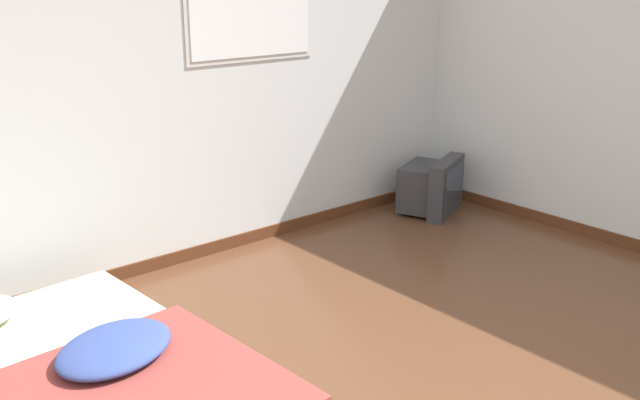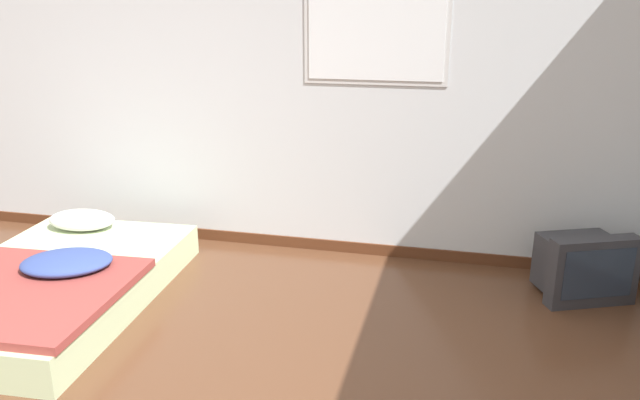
# 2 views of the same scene
# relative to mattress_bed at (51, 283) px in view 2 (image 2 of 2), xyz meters

# --- Properties ---
(wall_back) EXTENTS (7.90, 0.08, 2.60)m
(wall_back) POSITION_rel_mattress_bed_xyz_m (1.13, 1.36, 1.15)
(wall_back) COLOR silver
(wall_back) RESTS_ON ground_plane
(mattress_bed) EXTENTS (1.38, 2.04, 0.37)m
(mattress_bed) POSITION_rel_mattress_bed_xyz_m (0.00, 0.00, 0.00)
(mattress_bed) COLOR beige
(mattress_bed) RESTS_ON ground_plane
(crt_tv) EXTENTS (0.66, 0.59, 0.46)m
(crt_tv) POSITION_rel_mattress_bed_xyz_m (3.40, 0.93, 0.08)
(crt_tv) COLOR #333338
(crt_tv) RESTS_ON ground_plane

